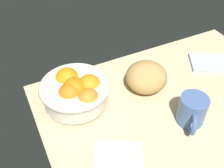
{
  "coord_description": "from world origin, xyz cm",
  "views": [
    {
      "loc": [
        -43.35,
        -42.21,
        61.42
      ],
      "look_at": [
        -16.69,
        12.5,
        5.0
      ],
      "focal_mm": 42.34,
      "sensor_mm": 36.0,
      "label": 1
    }
  ],
  "objects_px": {
    "bread_loaf": "(146,77)",
    "napkin_folded": "(118,157)",
    "fruit_bowl": "(76,91)",
    "mug": "(192,111)",
    "napkin_spare": "(212,63)"
  },
  "relations": [
    {
      "from": "fruit_bowl",
      "to": "bread_loaf",
      "type": "relative_size",
      "value": 1.57
    },
    {
      "from": "fruit_bowl",
      "to": "bread_loaf",
      "type": "height_order",
      "value": "fruit_bowl"
    },
    {
      "from": "napkin_spare",
      "to": "bread_loaf",
      "type": "bearing_deg",
      "value": -179.92
    },
    {
      "from": "fruit_bowl",
      "to": "mug",
      "type": "relative_size",
      "value": 1.91
    },
    {
      "from": "napkin_spare",
      "to": "napkin_folded",
      "type": "bearing_deg",
      "value": -157.81
    },
    {
      "from": "bread_loaf",
      "to": "napkin_folded",
      "type": "relative_size",
      "value": 1.08
    },
    {
      "from": "napkin_spare",
      "to": "mug",
      "type": "bearing_deg",
      "value": -143.68
    },
    {
      "from": "mug",
      "to": "fruit_bowl",
      "type": "bearing_deg",
      "value": 141.83
    },
    {
      "from": "napkin_spare",
      "to": "mug",
      "type": "distance_m",
      "value": 0.31
    },
    {
      "from": "bread_loaf",
      "to": "mug",
      "type": "xyz_separation_m",
      "value": [
        0.04,
        -0.18,
        -0.0
      ]
    },
    {
      "from": "napkin_folded",
      "to": "napkin_spare",
      "type": "relative_size",
      "value": 0.81
    },
    {
      "from": "mug",
      "to": "napkin_folded",
      "type": "bearing_deg",
      "value": -175.48
    },
    {
      "from": "bread_loaf",
      "to": "mug",
      "type": "height_order",
      "value": "bread_loaf"
    },
    {
      "from": "fruit_bowl",
      "to": "mug",
      "type": "distance_m",
      "value": 0.35
    },
    {
      "from": "napkin_spare",
      "to": "mug",
      "type": "relative_size",
      "value": 1.39
    }
  ]
}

